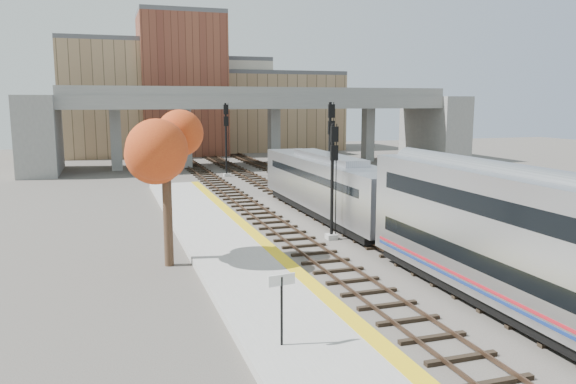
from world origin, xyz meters
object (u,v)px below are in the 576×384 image
object	(u,v)px
locomotive	(328,184)
car_b	(384,173)
car_a	(370,178)
signal_mast_near	(333,185)
signal_mast_far	(226,139)
tree	(165,149)
car_c	(397,168)
signal_mast_mid	(330,153)

from	to	relation	value
locomotive	car_b	xyz separation A→B (m)	(12.77, 16.07, -1.70)
car_a	signal_mast_near	bearing A→B (deg)	-116.78
signal_mast_far	tree	xyz separation A→B (m)	(-9.45, -31.34, 1.73)
car_a	car_c	distance (m)	9.26
signal_mast_mid	car_a	bearing A→B (deg)	48.43
tree	car_a	world-z (taller)	tree
signal_mast_near	signal_mast_mid	size ratio (longest dim) A/B	0.85
tree	signal_mast_far	bearing A→B (deg)	73.21
signal_mast_near	car_b	bearing A→B (deg)	55.88
signal_mast_near	signal_mast_mid	bearing A→B (deg)	68.43
signal_mast_mid	car_c	size ratio (longest dim) A/B	1.94
locomotive	car_a	xyz separation A→B (m)	(9.68, 13.16, -1.68)
signal_mast_far	car_a	distance (m)	15.80
locomotive	signal_mast_mid	distance (m)	5.22
signal_mast_mid	car_a	xyz separation A→B (m)	(7.68, 8.66, -3.41)
signal_mast_far	car_c	xyz separation A→B (m)	(18.37, -3.48, -3.31)
signal_mast_mid	tree	bearing A→B (deg)	-136.87
signal_mast_near	signal_mast_far	bearing A→B (deg)	90.00
locomotive	car_c	distance (m)	25.58
signal_mast_mid	car_c	distance (m)	21.10
signal_mast_near	car_c	world-z (taller)	signal_mast_near
tree	car_c	size ratio (longest dim) A/B	1.90
signal_mast_mid	tree	distance (m)	18.64
signal_mast_near	car_a	bearing A→B (deg)	58.24
signal_mast_far	car_b	size ratio (longest dim) A/B	2.37
car_a	car_b	distance (m)	4.25
car_a	locomotive	bearing A→B (deg)	-121.36
locomotive	signal_mast_far	size ratio (longest dim) A/B	2.48
car_a	car_c	xyz separation A→B (m)	(6.60, 6.51, 0.03)
signal_mast_mid	car_b	bearing A→B (deg)	47.07
locomotive	car_b	bearing A→B (deg)	51.54
signal_mast_mid	car_c	bearing A→B (deg)	46.73
tree	car_b	size ratio (longest dim) A/B	2.35
signal_mast_near	signal_mast_mid	xyz separation A→B (m)	(4.10, 10.37, 0.81)
car_b	car_c	size ratio (longest dim) A/B	0.81
locomotive	car_a	distance (m)	16.42
signal_mast_near	tree	distance (m)	10.04
locomotive	tree	bearing A→B (deg)	-144.64
locomotive	signal_mast_mid	bearing A→B (deg)	66.03
car_a	car_b	bearing A→B (deg)	48.36
locomotive	signal_mast_far	bearing A→B (deg)	95.19
signal_mast_far	car_a	xyz separation A→B (m)	(11.78, -9.98, -3.33)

